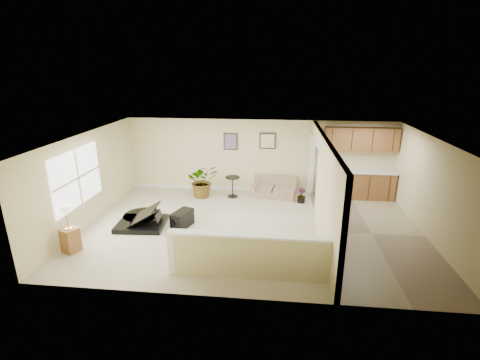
# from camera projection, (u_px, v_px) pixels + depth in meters

# --- Properties ---
(floor) EXTENTS (9.00, 9.00, 0.00)m
(floor) POSITION_uv_depth(u_px,v_px,m) (252.00, 228.00, 9.41)
(floor) COLOR beige
(floor) RESTS_ON ground
(back_wall) EXTENTS (9.00, 0.04, 2.50)m
(back_wall) POSITION_uv_depth(u_px,v_px,m) (258.00, 156.00, 11.85)
(back_wall) COLOR beige
(back_wall) RESTS_ON floor
(front_wall) EXTENTS (9.00, 0.04, 2.50)m
(front_wall) POSITION_uv_depth(u_px,v_px,m) (240.00, 239.00, 6.18)
(front_wall) COLOR beige
(front_wall) RESTS_ON floor
(left_wall) EXTENTS (0.04, 6.00, 2.50)m
(left_wall) POSITION_uv_depth(u_px,v_px,m) (88.00, 179.00, 9.47)
(left_wall) COLOR beige
(left_wall) RESTS_ON floor
(right_wall) EXTENTS (0.04, 6.00, 2.50)m
(right_wall) POSITION_uv_depth(u_px,v_px,m) (434.00, 191.00, 8.57)
(right_wall) COLOR beige
(right_wall) RESTS_ON floor
(ceiling) EXTENTS (9.00, 6.00, 0.04)m
(ceiling) POSITION_uv_depth(u_px,v_px,m) (253.00, 137.00, 8.63)
(ceiling) COLOR silver
(ceiling) RESTS_ON back_wall
(kitchen_vinyl) EXTENTS (2.70, 6.00, 0.01)m
(kitchen_vinyl) POSITION_uv_depth(u_px,v_px,m) (371.00, 234.00, 9.09)
(kitchen_vinyl) COLOR #988B67
(kitchen_vinyl) RESTS_ON floor
(interior_partition) EXTENTS (0.18, 5.99, 2.50)m
(interior_partition) POSITION_uv_depth(u_px,v_px,m) (321.00, 185.00, 9.09)
(interior_partition) COLOR beige
(interior_partition) RESTS_ON floor
(pony_half_wall) EXTENTS (3.42, 0.22, 1.00)m
(pony_half_wall) POSITION_uv_depth(u_px,v_px,m) (247.00, 255.00, 7.07)
(pony_half_wall) COLOR beige
(pony_half_wall) RESTS_ON floor
(left_window) EXTENTS (0.05, 2.15, 1.45)m
(left_window) POSITION_uv_depth(u_px,v_px,m) (77.00, 178.00, 8.93)
(left_window) COLOR white
(left_window) RESTS_ON left_wall
(wall_art_left) EXTENTS (0.48, 0.04, 0.58)m
(wall_art_left) POSITION_uv_depth(u_px,v_px,m) (231.00, 141.00, 11.76)
(wall_art_left) COLOR #372414
(wall_art_left) RESTS_ON back_wall
(wall_mirror) EXTENTS (0.55, 0.04, 0.55)m
(wall_mirror) POSITION_uv_depth(u_px,v_px,m) (268.00, 141.00, 11.62)
(wall_mirror) COLOR #372414
(wall_mirror) RESTS_ON back_wall
(kitchen_cabinets) EXTENTS (2.36, 0.65, 2.33)m
(kitchen_cabinets) POSITION_uv_depth(u_px,v_px,m) (355.00, 172.00, 11.40)
(kitchen_cabinets) COLOR #955E31
(kitchen_cabinets) RESTS_ON floor
(piano) EXTENTS (1.54, 1.60, 1.20)m
(piano) POSITION_uv_depth(u_px,v_px,m) (141.00, 207.00, 9.50)
(piano) COLOR black
(piano) RESTS_ON floor
(piano_bench) EXTENTS (0.55, 0.76, 0.46)m
(piano_bench) POSITION_uv_depth(u_px,v_px,m) (182.00, 219.00, 9.43)
(piano_bench) COLOR black
(piano_bench) RESTS_ON floor
(loveseat) EXTENTS (1.59, 1.07, 0.83)m
(loveseat) POSITION_uv_depth(u_px,v_px,m) (274.00, 186.00, 11.72)
(loveseat) COLOR #977960
(loveseat) RESTS_ON floor
(accent_table) EXTENTS (0.48, 0.48, 0.70)m
(accent_table) POSITION_uv_depth(u_px,v_px,m) (233.00, 184.00, 11.54)
(accent_table) COLOR black
(accent_table) RESTS_ON floor
(palm_plant) EXTENTS (1.26, 1.18, 1.12)m
(palm_plant) POSITION_uv_depth(u_px,v_px,m) (203.00, 181.00, 11.54)
(palm_plant) COLOR black
(palm_plant) RESTS_ON floor
(small_plant) EXTENTS (0.33, 0.33, 0.48)m
(small_plant) POSITION_uv_depth(u_px,v_px,m) (301.00, 196.00, 11.13)
(small_plant) COLOR black
(small_plant) RESTS_ON floor
(lamp_stand) EXTENTS (0.45, 0.45, 1.16)m
(lamp_stand) POSITION_uv_depth(u_px,v_px,m) (69.00, 232.00, 8.10)
(lamp_stand) COLOR #955E31
(lamp_stand) RESTS_ON floor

